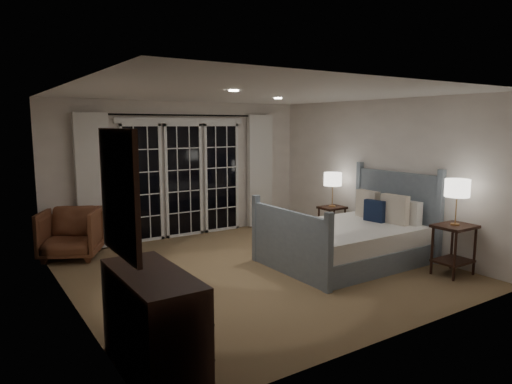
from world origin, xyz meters
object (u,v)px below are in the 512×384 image
nightstand_left (454,242)px  lamp_left (457,188)px  lamp_right (333,179)px  dresser (153,322)px  nightstand_right (332,217)px  armchair (71,233)px  bed (349,240)px

nightstand_left → lamp_left: (0.00, -0.00, 0.75)m
lamp_right → dresser: lamp_right is taller
nightstand_right → lamp_right: 0.71m
lamp_left → lamp_right: size_ratio=1.01×
nightstand_right → armchair: 4.49m
nightstand_left → lamp_right: 2.56m
bed → armchair: (-3.51, 2.52, 0.06)m
nightstand_left → nightstand_right: 2.49m
lamp_left → lamp_right: 2.49m
lamp_right → lamp_left: bearing=-90.5°
nightstand_right → armchair: (-4.29, 1.29, 0.01)m
nightstand_left → lamp_left: size_ratio=1.11×
nightstand_left → lamp_left: bearing=-26.6°
nightstand_left → dresser: (-4.40, -0.12, -0.04)m
nightstand_left → lamp_right: lamp_right is taller
lamp_left → armchair: lamp_left is taller
nightstand_right → bed: bearing=-122.4°
bed → lamp_right: (0.78, 1.23, 0.76)m
bed → lamp_left: size_ratio=3.56×
nightstand_left → bed: bearing=121.2°
nightstand_right → lamp_left: lamp_left is taller
bed → armchair: 4.33m
bed → nightstand_right: size_ratio=3.84×
bed → lamp_left: bearing=-58.8°
bed → nightstand_left: size_ratio=3.20×
bed → dresser: bed is taller
nightstand_right → lamp_left: bearing=-90.5°
bed → dresser: (-3.64, -1.38, 0.10)m
lamp_left → dresser: size_ratio=0.52×
bed → lamp_left: lamp_left is taller
bed → nightstand_left: bearing=-58.8°
nightstand_left → lamp_right: (0.02, 2.48, 0.62)m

